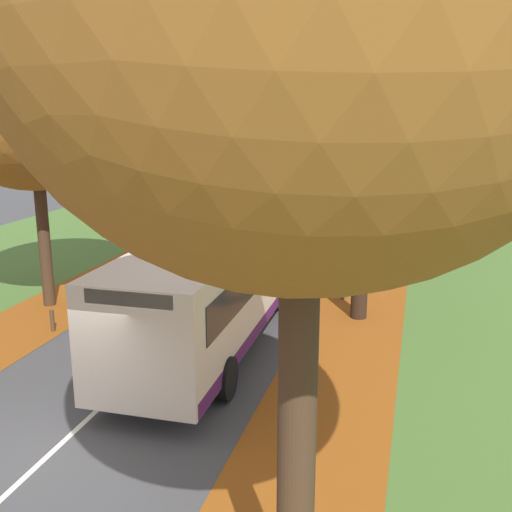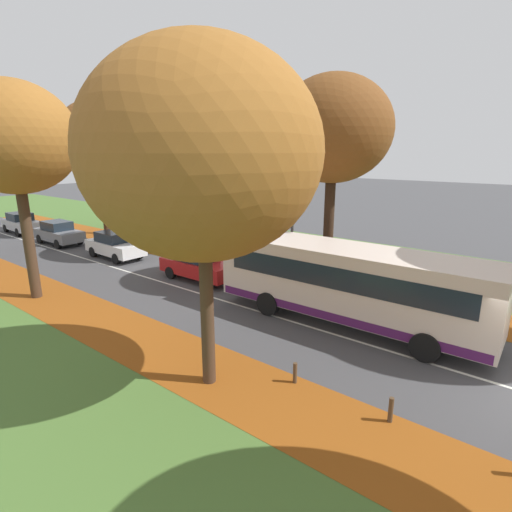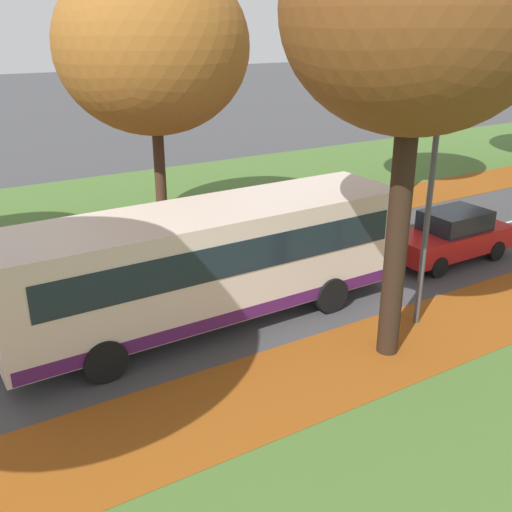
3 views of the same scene
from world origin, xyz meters
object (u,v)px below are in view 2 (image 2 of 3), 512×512
object	(u,v)px
bollard_third	(295,373)
tree_left_near	(202,153)
bollard_second	(391,410)
tree_right_mid	(189,145)
car_red_lead	(198,264)
car_white_following	(115,245)
car_grey_third_in_line	(59,233)
tree_right_near	(333,130)
tree_left_mid	(13,139)
bus	(349,281)
tree_right_far	(98,136)
car_silver_fourth_in_line	(21,223)
streetlamp_right	(289,210)

from	to	relation	value
bollard_third	tree_left_near	bearing A→B (deg)	125.96
bollard_second	tree_right_mid	bearing A→B (deg)	62.26
car_red_lead	car_white_following	xyz separation A→B (m)	(-0.13, 7.22, 0.00)
car_grey_third_in_line	tree_right_near	bearing A→B (deg)	-79.44
bollard_second	car_grey_third_in_line	world-z (taller)	car_grey_third_in_line
tree_left_mid	tree_right_mid	bearing A→B (deg)	-0.77
tree_right_near	bus	world-z (taller)	tree_right_near
tree_right_far	car_silver_fourth_in_line	bearing A→B (deg)	124.76
bollard_second	bus	xyz separation A→B (m)	(4.73, 3.43, 1.37)
tree_right_near	streetlamp_right	distance (m)	4.07
tree_right_near	tree_right_mid	size ratio (longest dim) A/B	1.05
tree_right_near	bollard_third	distance (m)	11.32
car_red_lead	car_grey_third_in_line	distance (m)	13.75
tree_left_near	bus	bearing A→B (deg)	-12.18
bollard_second	bus	distance (m)	6.00
car_grey_third_in_line	car_silver_fourth_in_line	distance (m)	6.34
tree_right_near	streetlamp_right	xyz separation A→B (m)	(-1.00, 1.62, -3.60)
streetlamp_right	car_red_lead	distance (m)	5.44
tree_right_near	car_red_lead	bearing A→B (deg)	119.72
tree_left_near	tree_right_far	distance (m)	23.68
car_silver_fourth_in_line	car_red_lead	bearing A→B (deg)	-89.21
tree_left_mid	car_white_following	xyz separation A→B (m)	(6.21, 3.24, -6.13)
bollard_third	car_red_lead	world-z (taller)	car_red_lead
bus	car_white_following	size ratio (longest dim) A/B	2.46
tree_right_near	bollard_third	bearing A→B (deg)	-157.31
car_silver_fourth_in_line	tree_left_near	bearing A→B (deg)	-102.76
tree_right_mid	bollard_second	bearing A→B (deg)	-117.74
tree_right_mid	tree_right_far	bearing A→B (deg)	87.38
car_white_following	car_grey_third_in_line	xyz separation A→B (m)	(-0.26, 6.53, 0.00)
streetlamp_right	bus	size ratio (longest dim) A/B	0.58
bollard_second	streetlamp_right	distance (m)	11.16
tree_left_mid	bus	distance (m)	14.75
tree_right_mid	tree_right_far	world-z (taller)	tree_right_far
car_silver_fourth_in_line	tree_right_far	bearing A→B (deg)	-55.24
car_red_lead	car_silver_fourth_in_line	world-z (taller)	same
car_white_following	car_silver_fourth_in_line	distance (m)	12.87
tree_right_near	car_silver_fourth_in_line	bearing A→B (deg)	97.73
tree_left_near	tree_left_mid	xyz separation A→B (m)	(0.09, 11.04, 0.54)
tree_right_far	bollard_third	world-z (taller)	tree_right_far
bollard_third	bus	xyz separation A→B (m)	(4.73, 0.66, 1.39)
car_white_following	tree_right_mid	bearing A→B (deg)	-44.76
bollard_second	car_white_following	size ratio (longest dim) A/B	0.16
tree_right_near	car_silver_fourth_in_line	xyz separation A→B (m)	(-3.49, 25.72, -6.52)
tree_right_far	bus	world-z (taller)	tree_right_far
tree_left_near	tree_right_mid	bearing A→B (deg)	48.41
bollard_second	tree_right_far	bearing A→B (deg)	71.54
tree_right_mid	bollard_third	bearing A→B (deg)	-122.55
bus	car_grey_third_in_line	bearing A→B (deg)	90.38
car_white_following	tree_left_near	bearing A→B (deg)	-113.78
bollard_third	car_white_following	xyz separation A→B (m)	(4.84, 16.28, 0.50)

